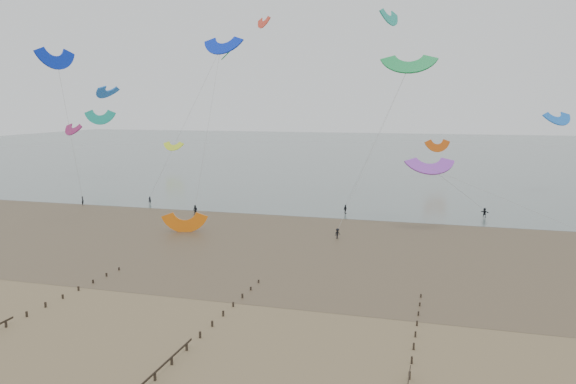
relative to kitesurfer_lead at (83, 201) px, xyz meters
The scene contains 6 objects.
ground 67.31m from the kitesurfer_lead, 47.09° to the right, with size 500.00×500.00×0.00m, color brown.
sea_and_shore 44.34m from the kitesurfer_lead, 19.63° to the right, with size 500.00×665.00×0.03m.
kitesurfer_lead is the anchor object (origin of this frame).
kitesurfers 65.10m from the kitesurfer_lead, ahead, with size 95.23×24.24×1.81m.
grounded_kite 34.40m from the kitesurfer_lead, 28.06° to the right, with size 6.03×3.16×4.59m, color orange, non-canonical shape.
kites_airborne 53.89m from the kitesurfer_lead, 43.94° to the left, with size 249.46×108.29×44.39m.
Camera 1 is at (23.87, -46.13, 20.10)m, focal length 35.00 mm.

